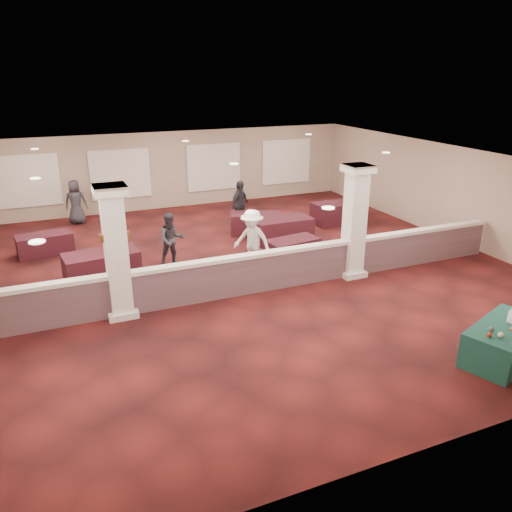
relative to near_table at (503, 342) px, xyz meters
name	(u,v)px	position (x,y,z in m)	size (l,w,h in m)	color
ground	(236,272)	(-3.39, 6.50, -0.38)	(16.00, 16.00, 0.00)	#4A1312
wall_back	(169,170)	(-3.39, 14.50, 1.22)	(16.00, 0.04, 3.20)	gray
wall_front	(429,364)	(-3.39, -1.50, 1.22)	(16.00, 0.04, 3.20)	gray
wall_right	(454,194)	(4.61, 6.50, 1.22)	(0.04, 16.00, 3.20)	gray
ceiling	(234,163)	(-3.39, 6.50, 2.82)	(16.00, 16.00, 0.02)	white
partition_wall	(255,272)	(-3.39, 5.00, 0.19)	(15.60, 0.28, 1.10)	#513738
column_left	(116,252)	(-6.89, 5.00, 1.26)	(0.72, 0.72, 3.20)	beige
column_right	(355,221)	(-0.39, 5.00, 1.26)	(0.72, 0.72, 3.20)	beige
sconce_left	(102,238)	(-7.17, 5.00, 1.62)	(0.12, 0.12, 0.18)	brown
sconce_right	(127,235)	(-6.61, 5.00, 1.62)	(0.12, 0.12, 0.18)	brown
near_table	(503,342)	(0.00, 0.00, 0.00)	(1.96, 0.98, 0.75)	#0D322B
far_table_front_left	(102,266)	(-7.06, 7.42, 0.03)	(2.02, 1.01, 0.82)	black
far_table_front_center	(292,249)	(-1.39, 6.80, -0.05)	(1.64, 0.82, 0.66)	black
far_table_front_right	(282,230)	(-0.89, 8.55, 0.03)	(2.00, 1.00, 0.81)	black
far_table_back_left	(45,244)	(-8.50, 10.28, -0.04)	(1.67, 0.84, 0.68)	black
far_table_back_center	(256,223)	(-1.39, 9.70, 0.00)	(1.84, 0.92, 0.74)	black
far_table_back_right	(338,212)	(2.04, 9.70, 0.03)	(2.00, 1.00, 0.81)	black
attendee_a	(172,240)	(-4.97, 7.75, 0.44)	(0.78, 0.44, 1.63)	black
attendee_b	(252,240)	(-2.87, 6.50, 0.54)	(1.17, 0.54, 1.83)	beige
attendee_c	(240,205)	(-1.71, 10.51, 0.52)	(1.05, 0.50, 1.79)	black
attendee_d	(76,202)	(-7.28, 13.50, 0.47)	(0.84, 0.45, 1.70)	black
laptop_screen	(510,314)	(0.27, 0.17, 0.51)	(0.34, 0.01, 0.23)	silver
screen_glow	(511,315)	(0.27, 0.17, 0.49)	(0.31, 0.00, 0.20)	silver
yarn_cream	(501,335)	(-0.49, -0.30, 0.43)	(0.11, 0.11, 0.11)	beige
yarn_red	(489,335)	(-0.69, -0.21, 0.43)	(0.10, 0.10, 0.10)	maroon
yarn_grey	(491,329)	(-0.48, -0.05, 0.43)	(0.11, 0.11, 0.11)	#515056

